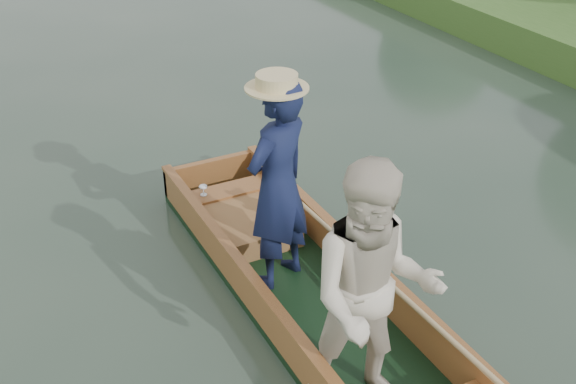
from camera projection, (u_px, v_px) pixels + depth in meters
name	position (u px, v px, depth m)	size (l,w,h in m)	color
ground	(319.00, 317.00, 6.29)	(120.00, 120.00, 0.00)	#283D30
punt	(326.00, 265.00, 5.63)	(1.37, 5.00, 2.06)	black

